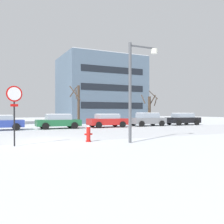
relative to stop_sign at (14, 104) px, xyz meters
The scene contains 13 objects.
ground_plane 3.14m from the stop_sign, 39.89° to the left, with size 120.00×120.00×0.00m, color white.
road_surface 6.09m from the stop_sign, 71.26° to the left, with size 80.00×9.80×0.00m.
stop_sign is the anchor object (origin of this frame).
fire_hydrant 4.11m from the stop_sign, ahead, with size 0.44×0.30×0.88m.
street_lamp 6.23m from the stop_sign, 11.81° to the right, with size 1.80×0.36×5.30m.
parked_car_blue 11.64m from the stop_sign, 90.78° to the left, with size 4.03×2.10×1.36m.
parked_car_green 12.57m from the stop_sign, 66.49° to the left, with size 4.23×2.13×1.43m.
parked_car_red 15.29m from the stop_sign, 48.30° to the left, with size 4.12×2.24×1.42m.
parked_car_gray 19.22m from the stop_sign, 37.16° to the left, with size 4.07×2.18×1.53m.
parked_car_black 23.51m from the stop_sign, 29.52° to the left, with size 4.19×2.22×1.49m.
tree_far_mid 23.92m from the stop_sign, 40.41° to the left, with size 2.27×2.24×4.36m.
tree_far_left 16.49m from the stop_sign, 61.18° to the left, with size 1.21×2.06×4.56m.
building_far_right 28.45m from the stop_sign, 58.41° to the left, with size 12.08×9.33×10.12m.
Camera 1 is at (-3.00, -14.63, 1.64)m, focal length 41.37 mm.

